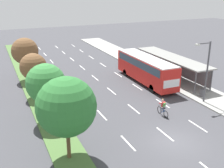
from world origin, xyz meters
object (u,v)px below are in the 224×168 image
at_px(cyclist, 163,108).
at_px(median_tree_second, 46,83).
at_px(bus_shelter, 173,65).
at_px(bus, 146,67).
at_px(median_tree_fourth, 25,51).
at_px(median_tree_third, 33,67).
at_px(streetlight, 206,68).
at_px(median_tree_nearest, 66,107).
at_px(trash_bin, 202,93).

relative_size(cyclist, median_tree_second, 0.34).
height_order(bus_shelter, bus, bus).
xyz_separation_m(bus_shelter, median_tree_fourth, (-18.04, 7.23, 2.04)).
xyz_separation_m(bus_shelter, cyclist, (-7.71, -9.21, -1.07)).
xyz_separation_m(bus, median_tree_third, (-13.77, 0.76, 1.46)).
bearing_deg(median_tree_fourth, streetlight, -44.41).
height_order(cyclist, median_tree_third, median_tree_third).
bearing_deg(median_tree_nearest, cyclist, 17.57).
distance_m(bus_shelter, bus, 4.29).
distance_m(streetlight, trash_bin, 3.68).
bearing_deg(median_tree_second, cyclist, -17.95).
relative_size(bus_shelter, streetlight, 2.07).
bearing_deg(median_tree_nearest, trash_bin, 17.47).
bearing_deg(bus, cyclist, -110.57).
xyz_separation_m(bus_shelter, bus, (-4.28, -0.08, 0.20)).
relative_size(bus_shelter, trash_bin, 15.80).
bearing_deg(trash_bin, cyclist, -162.69).
bearing_deg(bus_shelter, median_tree_second, -161.90).
height_order(cyclist, streetlight, streetlight).
bearing_deg(median_tree_nearest, bus_shelter, 34.81).
bearing_deg(streetlight, median_tree_fourth, 135.59).
xyz_separation_m(bus, trash_bin, (3.20, -7.06, -1.49)).
distance_m(bus_shelter, median_tree_third, 18.14).
bearing_deg(bus, trash_bin, -65.63).
relative_size(median_tree_fourth, trash_bin, 6.49).
bearing_deg(median_tree_second, trash_bin, -4.28).
height_order(median_tree_nearest, streetlight, streetlight).
bearing_deg(bus_shelter, median_tree_third, 177.86).
bearing_deg(median_tree_fourth, median_tree_second, -89.79).
distance_m(median_tree_second, trash_bin, 17.24).
xyz_separation_m(median_tree_nearest, streetlight, (15.77, 4.06, -0.21)).
xyz_separation_m(median_tree_nearest, median_tree_second, (-0.11, 6.55, -0.40)).
relative_size(median_tree_nearest, median_tree_third, 1.24).
bearing_deg(median_tree_nearest, median_tree_fourth, 90.44).
bearing_deg(median_tree_nearest, bus, 42.24).
xyz_separation_m(cyclist, median_tree_second, (-10.28, 3.33, 2.91)).
distance_m(median_tree_second, streetlight, 16.07).
xyz_separation_m(streetlight, trash_bin, (1.03, 1.22, -3.31)).
bearing_deg(bus, median_tree_nearest, -137.76).
distance_m(bus, median_tree_second, 14.97).
distance_m(bus_shelter, streetlight, 8.87).
bearing_deg(median_tree_third, median_tree_nearest, -89.29).
xyz_separation_m(bus_shelter, streetlight, (-2.11, -8.37, 2.02)).
distance_m(bus_shelter, trash_bin, 7.34).
relative_size(bus, median_tree_second, 2.11).
xyz_separation_m(cyclist, streetlight, (5.59, 0.84, 3.10)).
relative_size(bus, median_tree_fourth, 2.05).
distance_m(bus, median_tree_nearest, 18.49).
distance_m(cyclist, median_tree_second, 11.19).
height_order(cyclist, trash_bin, cyclist).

